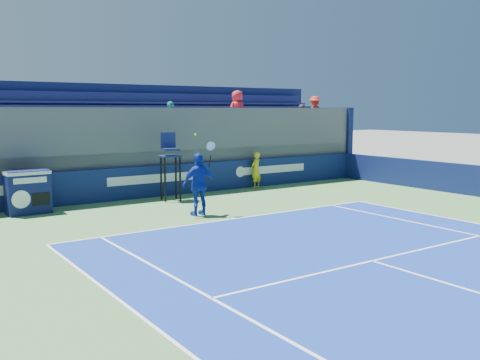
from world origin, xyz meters
TOP-DOWN VIEW (x-y plane):
  - ball_person at (4.45, 16.78)m, footprint 0.65×0.55m
  - back_hoarding at (0.00, 17.10)m, footprint 20.40×0.21m
  - match_clock at (-4.87, 16.29)m, footprint 1.34×0.76m
  - umpire_chair at (0.05, 16.05)m, footprint 0.83×0.83m
  - tennis_player at (-0.52, 12.98)m, footprint 1.16×0.51m
  - stadium_seating at (0.03, 19.14)m, footprint 21.00×4.05m

SIDE VIEW (x-z plane):
  - back_hoarding at x=0.00m, z-range 0.00..1.20m
  - match_clock at x=-4.87m, z-range 0.04..1.44m
  - ball_person at x=4.45m, z-range 0.01..1.54m
  - tennis_player at x=-0.52m, z-range -0.29..2.28m
  - umpire_chair at x=0.05m, z-range 0.29..2.77m
  - stadium_seating at x=0.03m, z-range -0.36..4.04m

